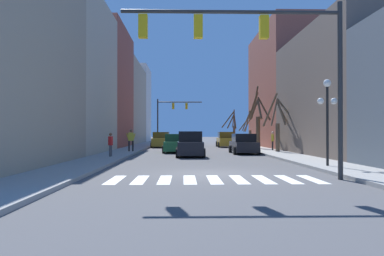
{
  "coord_description": "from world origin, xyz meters",
  "views": [
    {
      "loc": [
        -1.13,
        -15.53,
        1.73
      ],
      "look_at": [
        -0.09,
        29.28,
        2.23
      ],
      "focal_mm": 35.0,
      "sensor_mm": 36.0,
      "label": 1
    }
  ],
  "objects": [
    {
      "name": "street_tree_right_near",
      "position": [
        5.6,
        35.01,
        2.45
      ],
      "size": [
        1.83,
        2.89,
        4.67
      ],
      "color": "#473828",
      "rests_on": "sidewalk_right"
    },
    {
      "name": "building_row_left",
      "position": [
        -10.43,
        26.98,
        6.08
      ],
      "size": [
        6.0,
        63.83,
        13.49
      ],
      "color": "tan",
      "rests_on": "ground_plane"
    },
    {
      "name": "car_parked_right_mid",
      "position": [
        -3.64,
        27.18,
        0.81
      ],
      "size": [
        2.19,
        4.63,
        1.75
      ],
      "rotation": [
        0.0,
        0.0,
        1.57
      ],
      "color": "#A38423",
      "rests_on": "ground_plane"
    },
    {
      "name": "ground_plane",
      "position": [
        0.0,
        0.0,
        0.0
      ],
      "size": [
        240.0,
        240.0,
        0.0
      ],
      "primitive_type": "plane",
      "color": "#4C4C4F"
    },
    {
      "name": "pedestrian_on_left_sidewalk",
      "position": [
        -5.48,
        15.63,
        1.23
      ],
      "size": [
        0.78,
        0.34,
        1.83
      ],
      "rotation": [
        0.0,
        0.0,
        3.39
      ],
      "color": "black",
      "rests_on": "sidewalk_left"
    },
    {
      "name": "street_tree_left_near",
      "position": [
        5.63,
        23.22,
        1.88
      ],
      "size": [
        1.19,
        1.46,
        3.92
      ],
      "color": "brown",
      "rests_on": "sidewalk_right"
    },
    {
      "name": "car_driving_away_lane",
      "position": [
        -0.65,
        11.03,
        0.83
      ],
      "size": [
        2.0,
        4.37,
        1.79
      ],
      "rotation": [
        0.0,
        0.0,
        -1.57
      ],
      "color": "black",
      "rests_on": "ground_plane"
    },
    {
      "name": "car_parked_left_mid",
      "position": [
        3.75,
        27.77,
        0.82
      ],
      "size": [
        1.97,
        4.26,
        1.77
      ],
      "rotation": [
        0.0,
        0.0,
        1.57
      ],
      "color": "#A38423",
      "rests_on": "ground_plane"
    },
    {
      "name": "sidewalk_left",
      "position": [
        -6.15,
        0.0,
        0.07
      ],
      "size": [
        2.58,
        90.0,
        0.15
      ],
      "color": "gray",
      "rests_on": "ground_plane"
    },
    {
      "name": "car_parked_right_far",
      "position": [
        -1.77,
        16.51,
        0.74
      ],
      "size": [
        2.19,
        4.56,
        1.58
      ],
      "rotation": [
        0.0,
        0.0,
        -1.57
      ],
      "color": "#236B38",
      "rests_on": "ground_plane"
    },
    {
      "name": "street_lamp_right_corner",
      "position": [
        5.67,
        1.96,
        3.05
      ],
      "size": [
        0.95,
        0.36,
        4.08
      ],
      "color": "black",
      "rests_on": "sidewalk_right"
    },
    {
      "name": "car_driving_toward_lane",
      "position": [
        3.73,
        14.47,
        0.75
      ],
      "size": [
        2.02,
        4.55,
        1.61
      ],
      "rotation": [
        0.0,
        0.0,
        1.57
      ],
      "color": "black",
      "rests_on": "ground_plane"
    },
    {
      "name": "sidewalk_right",
      "position": [
        6.15,
        0.0,
        0.07
      ],
      "size": [
        2.58,
        90.0,
        0.15
      ],
      "color": "gray",
      "rests_on": "ground_plane"
    },
    {
      "name": "traffic_signal_far",
      "position": [
        -2.89,
        35.23,
        4.49
      ],
      "size": [
        6.1,
        0.28,
        6.23
      ],
      "color": "#2D2D2D",
      "rests_on": "ground_plane"
    },
    {
      "name": "crosswalk_stripes",
      "position": [
        -0.0,
        -1.9,
        0.0
      ],
      "size": [
        7.65,
        2.6,
        0.01
      ],
      "color": "white",
      "rests_on": "ground_plane"
    },
    {
      "name": "traffic_signal_near",
      "position": [
        1.62,
        -2.0,
        4.89
      ],
      "size": [
        8.09,
        0.28,
        6.51
      ],
      "color": "#2D2D2D",
      "rests_on": "ground_plane"
    },
    {
      "name": "pedestrian_waiting_at_curb",
      "position": [
        -5.87,
        8.91,
        1.06
      ],
      "size": [
        0.25,
        0.67,
        1.54
      ],
      "rotation": [
        0.0,
        0.0,
        1.43
      ],
      "color": "#4C4C51",
      "rests_on": "sidewalk_left"
    },
    {
      "name": "street_tree_left_far",
      "position": [
        6.09,
        20.76,
        2.9
      ],
      "size": [
        1.82,
        3.79,
        6.1
      ],
      "color": "brown",
      "rests_on": "sidewalk_right"
    },
    {
      "name": "street_tree_left_mid",
      "position": [
        6.68,
        15.04,
        2.41
      ],
      "size": [
        2.45,
        2.37,
        4.86
      ],
      "color": "brown",
      "rests_on": "sidewalk_right"
    },
    {
      "name": "pedestrian_crossing_street",
      "position": [
        6.76,
        17.34,
        1.12
      ],
      "size": [
        0.28,
        0.71,
        1.65
      ],
      "rotation": [
        0.0,
        0.0,
        4.55
      ],
      "color": "black",
      "rests_on": "sidewalk_right"
    },
    {
      "name": "building_row_right",
      "position": [
        10.43,
        16.23,
        5.35
      ],
      "size": [
        6.0,
        39.32,
        13.14
      ],
      "color": "#515B66",
      "rests_on": "ground_plane"
    }
  ]
}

